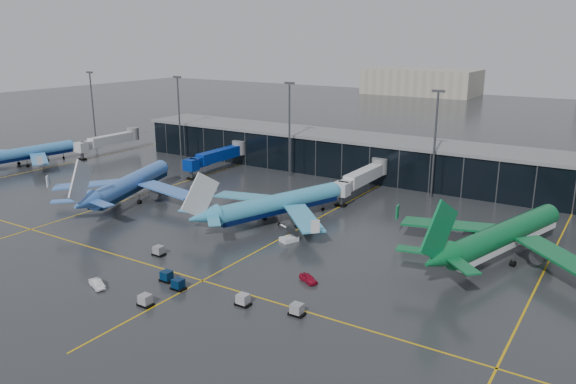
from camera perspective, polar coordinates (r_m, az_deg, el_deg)
The scene contains 13 objects.
ground at distance 107.40m, azimuth -7.47°, elevation -4.89°, with size 600.00×600.00×0.00m, color #282B2D.
terminal_pier at distance 156.47m, azimuth 7.17°, elevation 3.75°, with size 142.00×17.00×10.70m.
jet_bridges at distance 159.49m, azimuth -7.31°, elevation 3.65°, with size 94.00×27.50×7.20m.
flood_masts at distance 142.14m, azimuth 7.00°, elevation 5.99°, with size 203.00×0.50×25.50m.
taxi_lines at distance 109.83m, azimuth 0.12°, elevation -4.27°, with size 220.00×120.00×0.02m.
airliner_klm_west at distance 183.40m, azimuth -24.99°, elevation 4.29°, with size 33.32×37.95×11.66m, color #428ED8, non-canonical shape.
airliner_arkefly at distance 134.91m, azimuth -15.73°, elevation 1.87°, with size 37.84×43.10×13.25m, color #4178D5, non-canonical shape.
airliner_klm_near at distance 115.18m, azimuth -0.84°, elevation -0.03°, with size 35.98×40.98×12.59m, color #3FA4D0, non-canonical shape.
airliner_aer_lingus at distance 103.14m, azimuth 21.30°, elevation -2.72°, with size 39.10×44.53×13.69m, color #0B6230, non-canonical shape.
baggage_carts at distance 87.52m, azimuth -9.38°, elevation -9.38°, with size 34.24×16.33×1.70m.
mobile_airstair at distance 105.82m, azimuth 0.11°, elevation -4.63°, with size 3.30×3.81×3.45m.
service_van_red at distance 89.19m, azimuth 2.07°, elevation -8.76°, with size 1.50×3.72×1.27m, color #A10C27.
service_van_white at distance 92.09m, azimuth -18.83°, elevation -8.82°, with size 1.36×3.90×1.29m, color silver.
Camera 1 is at (65.38, -76.46, 37.61)m, focal length 35.00 mm.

